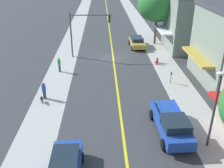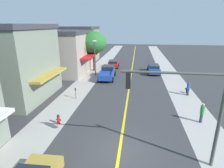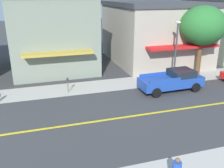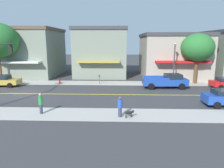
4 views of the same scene
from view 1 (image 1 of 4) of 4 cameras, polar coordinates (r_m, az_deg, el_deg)
The scene contains 15 objects.
ground_plane at distance 34.20m, azimuth 0.25°, elevation 6.02°, with size 140.00×140.00×0.00m, color #38383A.
sidewalk_left at distance 35.07m, azimuth 10.88°, elevation 6.06°, with size 3.12×126.00×0.01m, color #ADA8A0.
sidewalk_right at distance 34.53m, azimuth -10.54°, elevation 5.78°, with size 3.12×126.00×0.01m, color #ADA8A0.
road_centerline_stripe at distance 34.20m, azimuth 0.25°, elevation 6.02°, with size 0.20×126.00×0.00m, color yellow.
tan_rowhouse at distance 39.22m, azimuth 20.67°, elevation 13.11°, with size 12.45×7.45×8.02m.
street_tree_left_near at distance 39.70m, azimuth 10.25°, elevation 17.25°, with size 5.85×5.85×8.42m.
fire_hydrant at distance 32.22m, azimuth 10.18°, elevation 5.11°, with size 0.44×0.24×0.85m.
parking_meter at distance 27.21m, azimuth 13.27°, elevation 1.79°, with size 0.12×0.18×1.26m.
traffic_light_mast at distance 33.67m, azimuth -6.33°, elevation 12.78°, with size 5.54×0.32×6.04m.
street_lamp at distance 17.55m, azimuth 22.53°, elevation -3.72°, with size 0.70×0.36×5.64m.
gold_sedan_left_curb at distance 38.71m, azimuth 5.67°, elevation 9.50°, with size 2.22×4.85×1.47m.
blue_pickup_truck at distance 19.28m, azimuth 13.32°, elevation -8.72°, with size 2.38×5.58×1.79m.
pedestrian_blue_shirt at distance 24.30m, azimuth -15.18°, elevation -1.40°, with size 0.38×0.38×1.65m.
pedestrian_green_shirt at distance 29.96m, azimuth -11.89°, elevation 4.40°, with size 0.33×0.33×1.75m.
small_dog at distance 23.92m, azimuth -15.67°, elevation -3.24°, with size 0.45×0.77×0.57m.
Camera 1 is at (1.45, 32.13, 11.65)m, focal length 40.29 mm.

